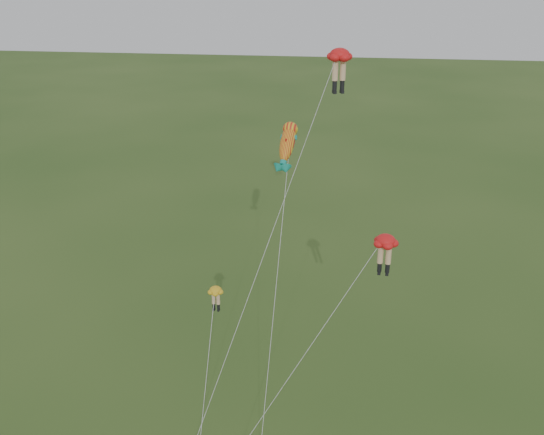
# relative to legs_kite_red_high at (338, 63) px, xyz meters

# --- Properties ---
(ground) EXTENTS (300.00, 300.00, 0.00)m
(ground) POSITION_rel_legs_kite_red_high_xyz_m (-4.85, -9.43, -20.37)
(ground) COLOR #2B4819
(ground) RESTS_ON ground
(legs_kite_red_high) EXTENTS (8.35, 12.52, 21.24)m
(legs_kite_red_high) POSITION_rel_legs_kite_red_high_xyz_m (0.00, 0.00, 0.00)
(legs_kite_red_high) COLOR red
(legs_kite_red_high) RESTS_ON ground
(legs_kite_red_mid) EXTENTS (8.39, 4.68, 12.50)m
(legs_kite_red_mid) POSITION_rel_legs_kite_red_high_xyz_m (3.01, -7.07, -8.60)
(legs_kite_red_mid) COLOR red
(legs_kite_red_mid) RESTS_ON ground
(legs_kite_yellow) EXTENTS (1.13, 7.85, 7.37)m
(legs_kite_yellow) POSITION_rel_legs_kite_red_high_xyz_m (-6.86, -5.18, -13.66)
(legs_kite_yellow) COLOR gold
(legs_kite_yellow) RESTS_ON ground
(fish_kite) EXTENTS (1.45, 8.10, 17.93)m
(fish_kite) POSITION_rel_legs_kite_red_high_xyz_m (-2.50, -4.52, -3.78)
(fish_kite) COLOR yellow
(fish_kite) RESTS_ON ground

